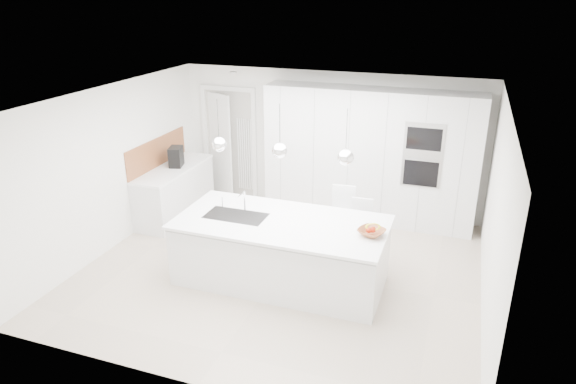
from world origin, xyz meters
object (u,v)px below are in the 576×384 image
(island_base, at_px, (280,254))
(bar_stool_left, at_px, (340,224))
(fruit_bowl, at_px, (371,232))
(bar_stool_right, at_px, (359,233))
(espresso_machine, at_px, (176,157))

(island_base, bearing_deg, bar_stool_left, 57.99)
(fruit_bowl, bearing_deg, island_base, -178.82)
(island_base, distance_m, fruit_bowl, 1.32)
(fruit_bowl, height_order, bar_stool_right, fruit_bowl)
(espresso_machine, bearing_deg, bar_stool_right, -29.34)
(fruit_bowl, height_order, bar_stool_left, bar_stool_left)
(fruit_bowl, xyz_separation_m, bar_stool_left, (-0.62, 0.94, -0.39))
(island_base, distance_m, bar_stool_right, 1.26)
(espresso_machine, relative_size, bar_stool_right, 0.35)
(bar_stool_left, height_order, bar_stool_right, bar_stool_left)
(bar_stool_right, bearing_deg, island_base, -139.93)
(fruit_bowl, bearing_deg, bar_stool_left, 123.37)
(bar_stool_left, bearing_deg, espresso_machine, 162.22)
(bar_stool_left, bearing_deg, island_base, -128.24)
(island_base, height_order, bar_stool_left, bar_stool_left)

